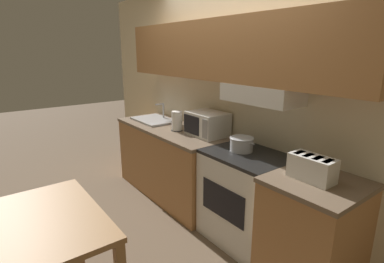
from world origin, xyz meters
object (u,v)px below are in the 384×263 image
(paper_towel_roll, at_px, (177,121))
(cooking_pot, at_px, (242,144))
(toaster, at_px, (312,168))
(sink_basin, at_px, (154,120))
(stove_range, at_px, (245,198))
(microwave, at_px, (207,124))
(dining_table, at_px, (32,239))

(paper_towel_roll, bearing_deg, cooking_pot, 3.81)
(toaster, xyz_separation_m, paper_towel_roll, (-1.73, -0.00, 0.02))
(toaster, distance_m, paper_towel_roll, 1.73)
(sink_basin, xyz_separation_m, paper_towel_roll, (0.59, -0.03, 0.10))
(stove_range, relative_size, microwave, 2.06)
(cooking_pot, distance_m, sink_basin, 1.56)
(cooking_pot, xyz_separation_m, dining_table, (-0.04, -1.79, -0.29))
(stove_range, height_order, microwave, microwave)
(toaster, height_order, dining_table, toaster)
(sink_basin, bearing_deg, stove_range, 0.82)
(cooking_pot, xyz_separation_m, paper_towel_roll, (-0.97, -0.06, 0.04))
(cooking_pot, height_order, toaster, toaster)
(microwave, xyz_separation_m, sink_basin, (-0.96, -0.12, -0.11))
(stove_range, relative_size, cooking_pot, 2.90)
(cooking_pot, relative_size, dining_table, 0.31)
(toaster, relative_size, dining_table, 0.34)
(cooking_pot, xyz_separation_m, toaster, (0.76, -0.06, 0.02))
(stove_range, xyz_separation_m, cooking_pot, (-0.09, 0.01, 0.51))
(stove_range, bearing_deg, dining_table, -94.40)
(toaster, relative_size, sink_basin, 0.55)
(microwave, bearing_deg, dining_table, -73.25)
(stove_range, relative_size, paper_towel_roll, 3.88)
(microwave, xyz_separation_m, paper_towel_roll, (-0.36, -0.15, -0.02))
(sink_basin, bearing_deg, dining_table, -49.00)
(stove_range, xyz_separation_m, sink_basin, (-1.66, -0.02, 0.46))
(cooking_pot, bearing_deg, microwave, 171.87)
(microwave, distance_m, paper_towel_roll, 0.39)
(cooking_pot, xyz_separation_m, sink_basin, (-1.56, -0.04, -0.05))
(sink_basin, bearing_deg, cooking_pot, 1.35)
(stove_range, bearing_deg, toaster, -4.43)
(cooking_pot, height_order, sink_basin, sink_basin)
(microwave, distance_m, dining_table, 1.99)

